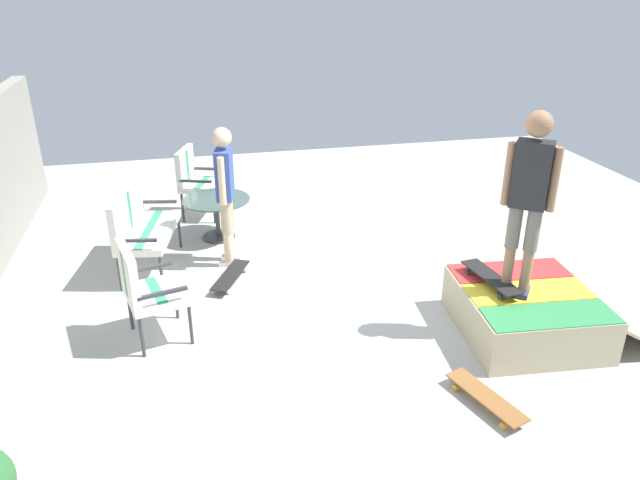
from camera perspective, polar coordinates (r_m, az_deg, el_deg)
ground_plane at (r=6.84m, az=2.30°, el=-5.73°), size 12.00×12.00×0.10m
skate_ramp at (r=6.42m, az=19.17°, el=-6.43°), size 1.51×2.00×0.47m
patio_bench at (r=7.51m, az=-16.86°, el=1.68°), size 1.33×0.77×1.02m
patio_chair_near_house at (r=9.00m, az=-11.89°, el=5.95°), size 0.77×0.72×1.02m
patio_chair_by_wall at (r=6.01m, az=-16.42°, el=-4.13°), size 0.74×0.69×1.02m
patio_table at (r=8.22m, az=-9.77°, el=2.79°), size 0.90×0.90×0.57m
person_watching at (r=7.26m, az=-9.01°, el=5.03°), size 0.47×0.30×1.73m
person_skater at (r=5.81m, az=19.26°, el=4.46°), size 0.36×0.40×1.79m
skateboard_by_bench at (r=7.15m, az=-8.50°, el=-3.37°), size 0.81×0.53×0.10m
skateboard_spare at (r=5.41m, az=15.50°, el=-14.20°), size 0.82×0.43×0.10m
skateboard_on_ramp at (r=6.25m, az=15.93°, el=-3.45°), size 0.82×0.30×0.10m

